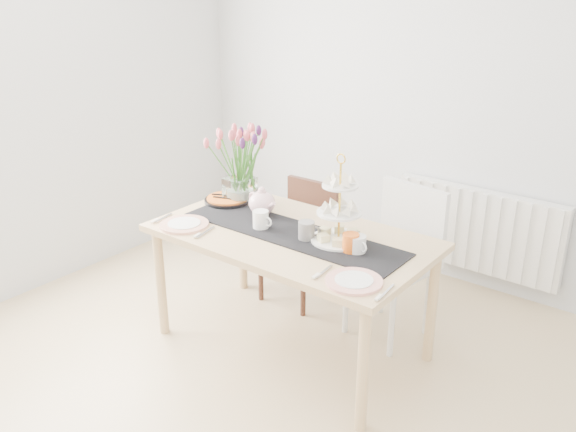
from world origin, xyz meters
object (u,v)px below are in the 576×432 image
Objects in this scene: dining_table at (291,246)px; cream_jug at (357,244)px; chair_white at (399,249)px; cake_stand at (339,220)px; chair_brown at (304,232)px; mug_white at (261,220)px; teapot at (262,203)px; plate_right at (354,281)px; tulip_vase at (239,153)px; tart_tin at (228,200)px; mug_grey at (306,231)px; mug_orange at (351,243)px; plate_left at (184,224)px; radiator at (477,230)px.

dining_table is 16.35× the size of cream_jug.
cake_stand reaches higher than chair_white.
mug_white reaches higher than chair_brown.
plate_right is (0.92, -0.40, -0.07)m from teapot.
tart_tin is (-0.06, -0.06, -0.32)m from tulip_vase.
mug_white is 0.82m from plate_right.
plate_right is at bearing -38.96° from cream_jug.
mug_grey reaches higher than mug_orange.
plate_left is 1.18m from plate_right.
dining_table is 0.35m from cake_stand.
chair_brown is 8.38× the size of cream_jug.
cake_stand is (0.28, 0.07, 0.21)m from dining_table.
chair_brown is 2.73× the size of tart_tin.
mug_grey reaches higher than radiator.
mug_white is (-0.62, -0.06, 0.01)m from cream_jug.
plate_left is at bearing 169.48° from mug_grey.
teapot is at bearing -138.51° from chair_white.
cream_jug is at bearing -95.87° from radiator.
chair_white is 0.89m from teapot.
chair_white reaches higher than mug_white.
cream_jug is at bearing -20.30° from cake_stand.
mug_grey is (-0.16, -0.08, -0.08)m from cake_stand.
radiator is 4.14× the size of plate_left.
chair_brown is 0.60m from tart_tin.
radiator is 1.96× the size of tulip_vase.
cream_jug reaches higher than tart_tin.
cream_jug is 0.03m from mug_orange.
teapot is (-0.32, 0.11, 0.16)m from dining_table.
chair_white is 2.08× the size of cake_stand.
cake_stand reaches higher than mug_orange.
dining_table is at bearing -166.73° from cake_stand.
tart_tin is at bearing 166.65° from dining_table.
cake_stand is (0.62, -0.52, 0.41)m from chair_brown.
cake_stand is 4.24× the size of mug_orange.
plate_right is (1.18, 0.01, -0.00)m from plate_left.
dining_table is 14.90× the size of mug_orange.
cake_stand is 1.52× the size of tart_tin.
cake_stand reaches higher than plate_right.
chair_white is at bearing 76.25° from cake_stand.
teapot is (-0.89, -1.29, 0.38)m from radiator.
cream_jug is (0.03, -0.56, 0.24)m from chair_white.
dining_table is at bearing -116.13° from chair_white.
mug_orange is (0.13, -0.07, -0.08)m from cake_stand.
dining_table is at bearing -4.67° from teapot.
chair_white is at bearing -101.77° from radiator.
mug_grey reaches higher than cream_jug.
plate_right is (0.48, -0.27, -0.05)m from mug_grey.
radiator is 1.62m from teapot.
chair_brown is at bearing -171.79° from chair_white.
dining_table is 1.95× the size of chair_brown.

